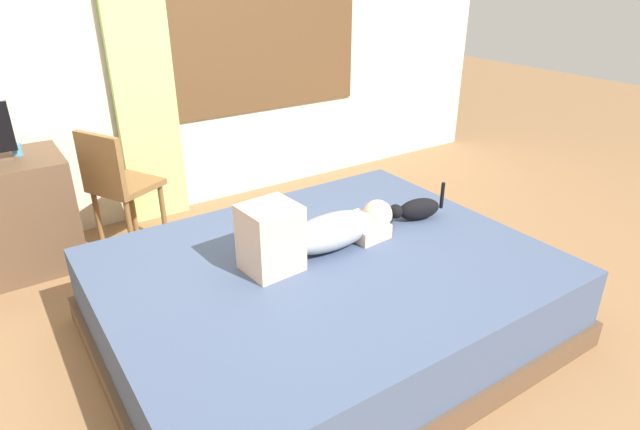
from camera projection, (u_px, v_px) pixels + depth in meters
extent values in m
plane|color=olive|center=(332.00, 348.00, 2.79)|extent=(16.00, 16.00, 0.00)
cube|color=beige|center=(157.00, 20.00, 3.83)|extent=(6.40, 0.12, 2.90)
cube|color=brown|center=(269.00, 27.00, 4.26)|extent=(1.65, 0.02, 1.32)
cube|color=white|center=(269.00, 27.00, 4.25)|extent=(1.57, 0.02, 1.24)
cube|color=brown|center=(325.00, 321.00, 2.89)|extent=(2.24, 1.80, 0.14)
cube|color=#425170|center=(326.00, 286.00, 2.79)|extent=(2.18, 1.74, 0.31)
ellipsoid|color=#8C939E|center=(331.00, 232.00, 2.83)|extent=(0.58, 0.30, 0.17)
sphere|color=beige|center=(377.00, 215.00, 3.02)|extent=(0.17, 0.17, 0.17)
cube|color=beige|center=(270.00, 238.00, 2.58)|extent=(0.28, 0.26, 0.34)
cube|color=beige|center=(361.00, 228.00, 2.97)|extent=(0.22, 0.29, 0.08)
ellipsoid|color=black|center=(419.00, 209.00, 3.14)|extent=(0.28, 0.17, 0.13)
sphere|color=black|center=(396.00, 211.00, 3.08)|extent=(0.08, 0.08, 0.08)
cylinder|color=black|center=(442.00, 195.00, 3.15)|extent=(0.03, 0.03, 0.16)
cylinder|color=teal|center=(17.00, 150.00, 3.30)|extent=(0.06, 0.06, 0.08)
cylinder|color=brown|center=(132.00, 205.00, 3.90)|extent=(0.04, 0.04, 0.44)
cylinder|color=brown|center=(163.00, 213.00, 3.77)|extent=(0.04, 0.04, 0.44)
cylinder|color=brown|center=(99.00, 221.00, 3.66)|extent=(0.04, 0.04, 0.44)
cylinder|color=brown|center=(130.00, 231.00, 3.53)|extent=(0.04, 0.04, 0.44)
cube|color=brown|center=(126.00, 185.00, 3.61)|extent=(0.51, 0.51, 0.04)
cube|color=brown|center=(100.00, 163.00, 3.39)|extent=(0.21, 0.36, 0.38)
cube|color=#ADCC75|center=(138.00, 44.00, 3.70)|extent=(0.44, 0.06, 2.62)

